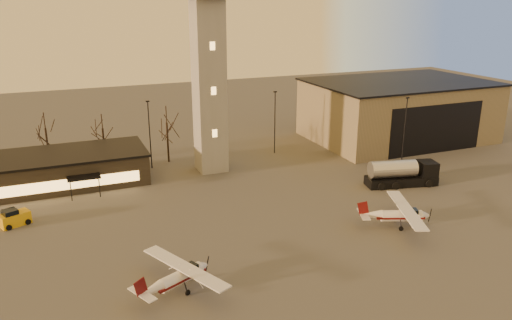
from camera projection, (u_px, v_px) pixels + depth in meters
The scene contains 10 objects.
ground at pixel (308, 265), 47.11m from camera, with size 220.00×220.00×0.00m, color #484643.
control_tower at pixel (208, 57), 68.44m from camera, with size 6.80×6.80×32.60m.
hangar at pixel (398, 110), 88.45m from camera, with size 30.60×20.60×10.30m.
terminal at pixel (49, 170), 66.58m from camera, with size 25.40×12.20×4.30m.
light_poles at pixel (212, 132), 72.87m from camera, with size 58.50×12.25×10.14m.
tree_row at pixel (105, 125), 74.73m from camera, with size 37.20×9.20×8.80m.
cessna_front at pixel (402, 217), 54.95m from camera, with size 8.66×10.50×2.97m.
cessna_rear at pixel (182, 278), 43.10m from camera, with size 8.22×9.84×2.83m.
fuel_truck at pixel (401, 175), 66.93m from camera, with size 9.89×4.81×3.53m.
service_cart at pixel (14, 219), 55.22m from camera, with size 3.48×2.87×1.95m.
Camera 1 is at (-20.44, -36.70, 24.02)m, focal length 35.00 mm.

